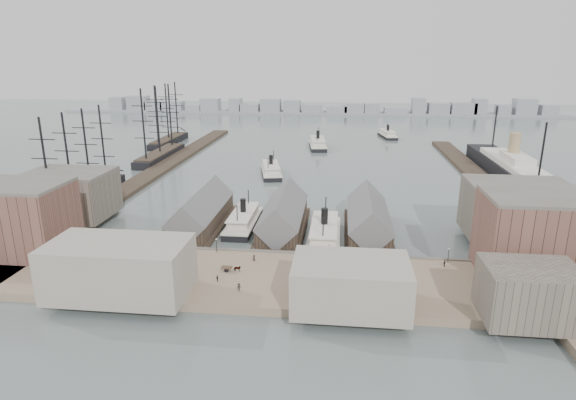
# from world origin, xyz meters

# --- Properties ---
(ground) EXTENTS (900.00, 900.00, 0.00)m
(ground) POSITION_xyz_m (0.00, 0.00, 0.00)
(ground) COLOR #525F5E
(ground) RESTS_ON ground
(quay) EXTENTS (180.00, 30.00, 2.00)m
(quay) POSITION_xyz_m (0.00, -20.00, 1.00)
(quay) COLOR #7E6A55
(quay) RESTS_ON ground
(seawall) EXTENTS (180.00, 1.20, 2.30)m
(seawall) POSITION_xyz_m (0.00, -5.20, 1.15)
(seawall) COLOR #59544C
(seawall) RESTS_ON ground
(west_wharf) EXTENTS (10.00, 220.00, 1.60)m
(west_wharf) POSITION_xyz_m (-68.00, 100.00, 0.80)
(west_wharf) COLOR #2D231C
(west_wharf) RESTS_ON ground
(east_wharf) EXTENTS (10.00, 180.00, 1.60)m
(east_wharf) POSITION_xyz_m (78.00, 90.00, 0.80)
(east_wharf) COLOR #2D231C
(east_wharf) RESTS_ON ground
(ferry_shed_west) EXTENTS (14.00, 42.00, 12.60)m
(ferry_shed_west) POSITION_xyz_m (-26.00, 16.88, 4.64)
(ferry_shed_west) COLOR #2D231C
(ferry_shed_west) RESTS_ON ground
(ferry_shed_center) EXTENTS (14.00, 42.00, 12.60)m
(ferry_shed_center) POSITION_xyz_m (0.00, 16.88, 4.64)
(ferry_shed_center) COLOR #2D231C
(ferry_shed_center) RESTS_ON ground
(ferry_shed_east) EXTENTS (14.00, 42.00, 12.60)m
(ferry_shed_east) POSITION_xyz_m (26.00, 16.88, 4.64)
(ferry_shed_east) COLOR #2D231C
(ferry_shed_east) RESTS_ON ground
(warehouse_west_front) EXTENTS (32.00, 18.00, 18.00)m
(warehouse_west_front) POSITION_xyz_m (-70.00, -12.00, 11.00)
(warehouse_west_front) COLOR brown
(warehouse_west_front) RESTS_ON west_land
(warehouse_west_back) EXTENTS (26.00, 20.00, 14.00)m
(warehouse_west_back) POSITION_xyz_m (-70.00, 18.00, 9.00)
(warehouse_west_back) COLOR #60564C
(warehouse_west_back) RESTS_ON west_land
(warehouse_east_front) EXTENTS (30.00, 18.00, 19.00)m
(warehouse_east_front) POSITION_xyz_m (66.00, -12.00, 11.50)
(warehouse_east_front) COLOR brown
(warehouse_east_front) RESTS_ON east_land
(warehouse_east_back) EXTENTS (28.00, 20.00, 15.00)m
(warehouse_east_back) POSITION_xyz_m (68.00, 15.00, 9.50)
(warehouse_east_back) COLOR #60564C
(warehouse_east_back) RESTS_ON east_land
(street_bldg_center) EXTENTS (24.00, 16.00, 10.00)m
(street_bldg_center) POSITION_xyz_m (20.00, -32.00, 7.00)
(street_bldg_center) COLOR gray
(street_bldg_center) RESTS_ON quay
(street_bldg_west) EXTENTS (30.00, 16.00, 12.00)m
(street_bldg_west) POSITION_xyz_m (-30.00, -32.00, 8.00)
(street_bldg_west) COLOR gray
(street_bldg_west) RESTS_ON quay
(street_bldg_east) EXTENTS (18.00, 14.00, 11.00)m
(street_bldg_east) POSITION_xyz_m (55.00, -33.00, 7.50)
(street_bldg_east) COLOR #60564C
(street_bldg_east) RESTS_ON quay
(lamp_post_far_w) EXTENTS (0.44, 0.44, 3.92)m
(lamp_post_far_w) POSITION_xyz_m (-45.00, -7.00, 4.71)
(lamp_post_far_w) COLOR black
(lamp_post_far_w) RESTS_ON quay
(lamp_post_near_w) EXTENTS (0.44, 0.44, 3.92)m
(lamp_post_near_w) POSITION_xyz_m (-15.00, -7.00, 4.71)
(lamp_post_near_w) COLOR black
(lamp_post_near_w) RESTS_ON quay
(lamp_post_near_e) EXTENTS (0.44, 0.44, 3.92)m
(lamp_post_near_e) POSITION_xyz_m (15.00, -7.00, 4.71)
(lamp_post_near_e) COLOR black
(lamp_post_near_e) RESTS_ON quay
(lamp_post_far_e) EXTENTS (0.44, 0.44, 3.92)m
(lamp_post_far_e) POSITION_xyz_m (45.00, -7.00, 4.71)
(lamp_post_far_e) COLOR black
(lamp_post_far_e) RESTS_ON quay
(far_shore) EXTENTS (500.00, 40.00, 15.72)m
(far_shore) POSITION_xyz_m (-2.07, 334.14, 3.91)
(far_shore) COLOR gray
(far_shore) RESTS_ON ground
(ferry_docked_west) EXTENTS (8.22, 27.40, 9.79)m
(ferry_docked_west) POSITION_xyz_m (-13.00, 18.82, 2.29)
(ferry_docked_west) COLOR black
(ferry_docked_west) RESTS_ON ground
(ferry_docked_east) EXTENTS (9.13, 30.45, 10.87)m
(ferry_docked_east) POSITION_xyz_m (13.00, 8.77, 2.55)
(ferry_docked_east) COLOR black
(ferry_docked_east) RESTS_ON ground
(ferry_open_near) EXTENTS (13.84, 28.43, 9.75)m
(ferry_open_near) POSITION_xyz_m (-14.31, 88.50, 2.29)
(ferry_open_near) COLOR black
(ferry_open_near) RESTS_ON ground
(ferry_open_mid) EXTENTS (12.65, 31.30, 10.87)m
(ferry_open_mid) POSITION_xyz_m (3.37, 158.06, 2.55)
(ferry_open_mid) COLOR black
(ferry_open_mid) RESTS_ON ground
(ferry_open_far) EXTENTS (12.02, 26.18, 9.01)m
(ferry_open_far) POSITION_xyz_m (47.53, 200.59, 2.11)
(ferry_open_far) COLOR black
(ferry_open_far) RESTS_ON ground
(sailing_ship_near) EXTENTS (8.17, 56.30, 33.60)m
(sailing_ship_near) POSITION_xyz_m (-79.50, 41.53, 2.47)
(sailing_ship_near) COLOR black
(sailing_ship_near) RESTS_ON ground
(sailing_ship_mid) EXTENTS (9.17, 52.98, 37.70)m
(sailing_ship_mid) POSITION_xyz_m (-77.22, 116.45, 2.70)
(sailing_ship_mid) COLOR black
(sailing_ship_mid) RESTS_ON ground
(sailing_ship_far) EXTENTS (8.85, 49.17, 36.39)m
(sailing_ship_far) POSITION_xyz_m (-88.70, 161.28, 2.63)
(sailing_ship_far) COLOR black
(sailing_ship_far) RESTS_ON ground
(ocean_steamer) EXTENTS (13.93, 101.79, 20.36)m
(ocean_steamer) POSITION_xyz_m (92.00, 93.21, 4.38)
(ocean_steamer) COLOR black
(ocean_steamer) RESTS_ON ground
(tram) EXTENTS (3.59, 10.87, 3.80)m
(tram) POSITION_xyz_m (54.77, -13.60, 3.95)
(tram) COLOR black
(tram) RESTS_ON quay
(horse_cart_left) EXTENTS (4.77, 1.84, 1.67)m
(horse_cart_left) POSITION_xyz_m (-33.91, -11.53, 2.84)
(horse_cart_left) COLOR black
(horse_cart_left) RESTS_ON quay
(horse_cart_center) EXTENTS (4.82, 1.56, 1.52)m
(horse_cart_center) POSITION_xyz_m (-7.90, -18.24, 2.79)
(horse_cart_center) COLOR black
(horse_cart_center) RESTS_ON quay
(horse_cart_right) EXTENTS (4.78, 2.55, 1.53)m
(horse_cart_right) POSITION_xyz_m (15.47, -20.28, 2.79)
(horse_cart_right) COLOR black
(horse_cart_right) RESTS_ON quay
(pedestrian_0) EXTENTS (0.66, 0.72, 1.61)m
(pedestrian_0) POSITION_xyz_m (-54.29, -11.44, 2.80)
(pedestrian_0) COLOR black
(pedestrian_0) RESTS_ON quay
(pedestrian_1) EXTENTS (0.92, 1.00, 1.67)m
(pedestrian_1) POSITION_xyz_m (-38.92, -19.86, 2.83)
(pedestrian_1) COLOR black
(pedestrian_1) RESTS_ON quay
(pedestrian_2) EXTENTS (1.32, 1.11, 1.78)m
(pedestrian_2) POSITION_xyz_m (-24.03, -9.47, 2.89)
(pedestrian_2) COLOR black
(pedestrian_2) RESTS_ON quay
(pedestrian_3) EXTENTS (0.90, 0.95, 1.58)m
(pedestrian_3) POSITION_xyz_m (-10.46, -23.99, 2.79)
(pedestrian_3) COLOR black
(pedestrian_3) RESTS_ON quay
(pedestrian_4) EXTENTS (0.69, 0.88, 1.58)m
(pedestrian_4) POSITION_xyz_m (-4.12, -11.37, 2.79)
(pedestrian_4) COLOR black
(pedestrian_4) RESTS_ON quay
(pedestrian_5) EXTENTS (0.72, 0.65, 1.63)m
(pedestrian_5) POSITION_xyz_m (10.18, -22.66, 2.82)
(pedestrian_5) COLOR black
(pedestrian_5) RESTS_ON quay
(pedestrian_6) EXTENTS (0.74, 0.92, 1.77)m
(pedestrian_6) POSITION_xyz_m (18.71, -11.90, 2.89)
(pedestrian_6) COLOR black
(pedestrian_6) RESTS_ON quay
(pedestrian_7) EXTENTS (1.28, 1.22, 1.74)m
(pedestrian_7) POSITION_xyz_m (27.74, -20.58, 2.87)
(pedestrian_7) COLOR black
(pedestrian_7) RESTS_ON quay
(pedestrian_8) EXTENTS (0.96, 0.97, 1.65)m
(pedestrian_8) POSITION_xyz_m (43.65, -9.52, 2.82)
(pedestrian_8) COLOR black
(pedestrian_8) RESTS_ON quay
(pedestrian_9) EXTENTS (0.93, 1.05, 1.81)m
(pedestrian_9) POSITION_xyz_m (51.42, -22.14, 2.91)
(pedestrian_9) COLOR black
(pedestrian_9) RESTS_ON quay
(pedestrian_10) EXTENTS (0.71, 0.70, 1.58)m
(pedestrian_10) POSITION_xyz_m (31.17, -10.70, 2.79)
(pedestrian_10) COLOR black
(pedestrian_10) RESTS_ON quay
(pedestrian_11) EXTENTS (1.34, 1.25, 1.81)m
(pedestrian_11) POSITION_xyz_m (-4.52, -28.00, 2.91)
(pedestrian_11) COLOR black
(pedestrian_11) RESTS_ON quay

